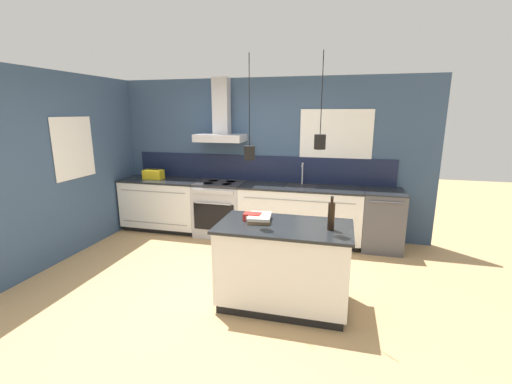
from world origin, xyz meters
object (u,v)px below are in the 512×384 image
(bottle_on_island, at_px, (331,216))
(yellow_toolbox, at_px, (153,174))
(book_stack, at_px, (259,218))
(oven_range, at_px, (220,209))
(dishwasher, at_px, (382,220))
(red_supply_box, at_px, (252,217))

(bottle_on_island, xyz_separation_m, yellow_toolbox, (-3.12, 1.96, -0.07))
(bottle_on_island, distance_m, book_stack, 0.77)
(oven_range, xyz_separation_m, yellow_toolbox, (-1.23, 0.00, 0.54))
(book_stack, bearing_deg, oven_range, 121.48)
(dishwasher, height_order, bottle_on_island, bottle_on_island)
(oven_range, bearing_deg, bottle_on_island, -45.94)
(dishwasher, distance_m, yellow_toolbox, 3.87)
(oven_range, relative_size, yellow_toolbox, 2.68)
(bottle_on_island, height_order, yellow_toolbox, bottle_on_island)
(book_stack, bearing_deg, yellow_toolbox, 141.83)
(dishwasher, distance_m, book_stack, 2.42)
(dishwasher, bearing_deg, yellow_toolbox, 180.00)
(oven_range, xyz_separation_m, red_supply_box, (1.05, -1.84, 0.49))
(dishwasher, height_order, book_stack, book_stack)
(red_supply_box, relative_size, yellow_toolbox, 0.53)
(dishwasher, distance_m, red_supply_box, 2.46)
(oven_range, distance_m, red_supply_box, 2.18)
(book_stack, relative_size, yellow_toolbox, 0.96)
(dishwasher, relative_size, red_supply_box, 5.01)
(red_supply_box, bearing_deg, yellow_toolbox, 141.06)
(dishwasher, xyz_separation_m, bottle_on_island, (-0.71, -1.96, 0.60))
(oven_range, height_order, dishwasher, same)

